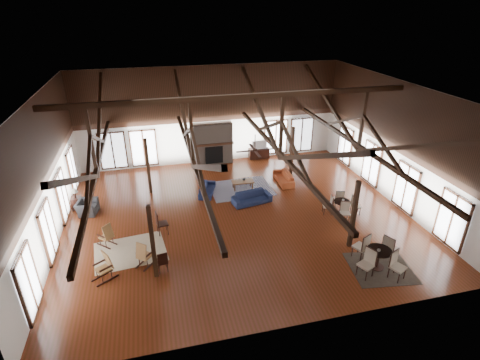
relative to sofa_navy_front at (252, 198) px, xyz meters
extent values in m
plane|color=#5C2313|center=(-0.98, -1.07, -0.29)|extent=(16.00, 16.00, 0.00)
cube|color=black|center=(-0.98, -1.07, 5.71)|extent=(16.00, 14.00, 0.02)
cube|color=silver|center=(-0.98, 5.93, 2.71)|extent=(16.00, 0.02, 6.00)
cube|color=silver|center=(-0.98, -8.07, 2.71)|extent=(16.00, 0.02, 6.00)
cube|color=silver|center=(-8.98, -1.07, 2.71)|extent=(0.02, 14.00, 6.00)
cube|color=silver|center=(7.02, -1.07, 2.71)|extent=(0.02, 14.00, 6.00)
cube|color=black|center=(-0.98, -1.07, 5.46)|extent=(15.60, 0.18, 0.22)
cube|color=black|center=(-6.98, -1.07, 2.76)|extent=(0.16, 13.70, 0.18)
cube|color=black|center=(-6.98, -1.07, 4.11)|extent=(0.14, 0.14, 2.70)
cube|color=black|center=(-6.98, 2.43, 3.98)|extent=(0.15, 7.07, 3.12)
cube|color=black|center=(-6.98, -4.57, 3.98)|extent=(0.15, 7.07, 3.12)
cube|color=black|center=(-2.98, -1.07, 2.76)|extent=(0.16, 13.70, 0.18)
cube|color=black|center=(-2.98, -1.07, 4.11)|extent=(0.14, 0.14, 2.70)
cube|color=black|center=(-2.98, 2.43, 3.98)|extent=(0.15, 7.07, 3.12)
cube|color=black|center=(-2.98, -4.57, 3.98)|extent=(0.15, 7.07, 3.12)
cube|color=black|center=(1.02, -1.07, 2.76)|extent=(0.16, 13.70, 0.18)
cube|color=black|center=(1.02, -1.07, 4.11)|extent=(0.14, 0.14, 2.70)
cube|color=black|center=(1.02, 2.43, 3.98)|extent=(0.15, 7.07, 3.12)
cube|color=black|center=(1.02, -4.57, 3.98)|extent=(0.15, 7.07, 3.12)
cube|color=black|center=(5.02, -1.07, 2.76)|extent=(0.16, 13.70, 0.18)
cube|color=black|center=(5.02, -1.07, 4.11)|extent=(0.14, 0.14, 2.70)
cube|color=black|center=(5.02, 2.43, 3.98)|extent=(0.15, 7.07, 3.12)
cube|color=black|center=(5.02, -4.57, 3.98)|extent=(0.15, 7.07, 3.12)
cube|color=black|center=(-4.98, -4.57, 1.23)|extent=(0.16, 0.16, 3.05)
cube|color=black|center=(3.02, -4.57, 1.23)|extent=(0.16, 0.16, 3.05)
cube|color=black|center=(-4.98, 2.43, 1.23)|extent=(0.16, 0.16, 3.05)
cube|color=black|center=(3.02, 2.43, 1.23)|extent=(0.16, 0.16, 3.05)
cube|color=#695C50|center=(-0.98, 5.61, 1.01)|extent=(2.40, 0.62, 2.60)
cube|color=black|center=(-0.98, 5.29, 0.36)|extent=(1.10, 0.06, 1.10)
cube|color=black|center=(-0.98, 5.33, 1.06)|extent=(2.50, 0.20, 0.12)
cylinder|color=black|center=(-0.48, -2.07, 3.76)|extent=(0.04, 0.04, 0.70)
cylinder|color=black|center=(-0.48, -2.07, 3.41)|extent=(0.20, 0.20, 0.10)
cube|color=black|center=(-0.03, -2.07, 3.41)|extent=(0.70, 0.12, 0.02)
cube|color=black|center=(-0.48, -1.62, 3.41)|extent=(0.12, 0.70, 0.02)
cube|color=black|center=(-0.93, -2.07, 3.41)|extent=(0.70, 0.12, 0.02)
cube|color=black|center=(-0.48, -2.52, 3.41)|extent=(0.12, 0.70, 0.02)
imported|color=#171F40|center=(0.00, 0.00, 0.00)|extent=(2.10, 1.12, 0.58)
imported|color=#151C3C|center=(-2.04, 1.58, -0.04)|extent=(1.84, 1.18, 0.50)
imported|color=#9F401E|center=(2.41, 1.90, -0.01)|extent=(1.93, 0.81, 0.56)
cube|color=brown|center=(-0.06, 1.66, 0.13)|extent=(1.20, 0.62, 0.06)
cube|color=brown|center=(-0.55, 1.47, -0.09)|extent=(0.06, 0.06, 0.39)
cube|color=brown|center=(-0.55, 1.86, -0.09)|extent=(0.06, 0.06, 0.39)
cube|color=brown|center=(0.44, 1.47, -0.09)|extent=(0.06, 0.06, 0.39)
cube|color=brown|center=(0.44, 1.86, -0.09)|extent=(0.06, 0.06, 0.39)
imported|color=#B2B2B2|center=(0.03, 1.74, 0.25)|extent=(0.19, 0.19, 0.17)
imported|color=#262628|center=(-8.03, 0.90, 0.04)|extent=(1.16, 1.06, 0.66)
cube|color=black|center=(-8.58, 1.48, 0.02)|extent=(0.47, 0.47, 0.63)
cylinder|color=black|center=(-8.58, 1.48, 0.52)|extent=(0.08, 0.08, 0.38)
cone|color=beige|center=(-8.58, 1.48, 0.77)|extent=(0.33, 0.33, 0.27)
cube|color=olive|center=(-6.95, -2.04, 0.10)|extent=(0.62, 0.62, 0.05)
cube|color=olive|center=(-6.80, -2.18, 0.41)|extent=(0.43, 0.45, 0.65)
cube|color=black|center=(-7.07, -2.17, -0.27)|extent=(0.61, 0.58, 0.05)
cube|color=black|center=(-6.82, -1.90, -0.27)|extent=(0.61, 0.58, 0.05)
cube|color=olive|center=(-5.33, -3.77, 0.12)|extent=(0.65, 0.65, 0.05)
cube|color=olive|center=(-5.47, -3.94, 0.45)|extent=(0.48, 0.44, 0.68)
cube|color=black|center=(-5.48, -3.65, -0.27)|extent=(0.57, 0.67, 0.05)
cube|color=black|center=(-5.18, -3.90, -0.27)|extent=(0.57, 0.67, 0.05)
cube|color=olive|center=(-6.86, -4.27, 0.14)|extent=(0.66, 0.67, 0.05)
cube|color=olive|center=(-6.68, -4.15, 0.47)|extent=(0.43, 0.51, 0.71)
cube|color=black|center=(-6.75, -4.44, -0.27)|extent=(0.75, 0.52, 0.05)
cube|color=black|center=(-6.98, -4.10, -0.27)|extent=(0.75, 0.52, 0.05)
cube|color=black|center=(-4.57, -1.75, 0.21)|extent=(0.54, 0.54, 0.06)
cube|color=black|center=(-4.78, -1.78, 0.51)|extent=(0.12, 0.47, 0.61)
cylinder|color=black|center=(-4.57, -1.75, -0.04)|extent=(0.04, 0.04, 0.50)
cube|color=black|center=(-4.72, -4.31, 0.12)|extent=(0.43, 0.43, 0.05)
cube|color=black|center=(-4.70, -4.48, 0.36)|extent=(0.38, 0.09, 0.50)
cylinder|color=black|center=(-4.72, -4.31, -0.09)|extent=(0.03, 0.03, 0.41)
cylinder|color=black|center=(3.36, -6.10, 0.50)|extent=(0.93, 0.93, 0.04)
cylinder|color=black|center=(3.36, -6.10, 0.12)|extent=(0.10, 0.10, 0.77)
cylinder|color=black|center=(3.36, -6.10, -0.27)|extent=(0.56, 0.56, 0.04)
cylinder|color=black|center=(3.93, -2.06, 0.37)|extent=(0.79, 0.79, 0.04)
cylinder|color=black|center=(3.93, -2.06, 0.05)|extent=(0.10, 0.10, 0.65)
cylinder|color=black|center=(3.93, -2.06, -0.27)|extent=(0.47, 0.47, 0.04)
imported|color=#B2B2B2|center=(3.28, -6.17, 0.57)|extent=(0.16, 0.16, 0.10)
imported|color=#B2B2B2|center=(3.97, -2.07, 0.44)|extent=(0.15, 0.15, 0.09)
cube|color=black|center=(2.05, 5.68, 0.04)|extent=(1.31, 0.49, 0.66)
imported|color=#B2B2B2|center=(2.04, 5.68, 0.66)|extent=(1.02, 0.27, 0.58)
cube|color=tan|center=(-5.98, -2.78, -0.28)|extent=(3.06, 2.53, 0.01)
cube|color=#1B1D4D|center=(-0.16, 1.66, -0.28)|extent=(3.38, 2.58, 0.01)
cube|color=black|center=(3.48, -6.19, -0.28)|extent=(2.59, 2.41, 0.01)
camera|label=1|loc=(-4.57, -16.13, 9.12)|focal=28.00mm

